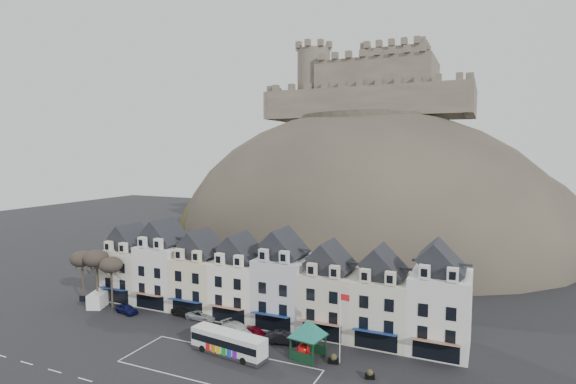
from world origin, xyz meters
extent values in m
plane|color=black|center=(0.00, 0.00, 0.00)|extent=(300.00, 300.00, 0.00)
cube|color=silver|center=(2.00, 1.25, 0.00)|extent=(22.00, 7.50, 0.01)
cube|color=silver|center=(-23.80, 16.00, 4.00)|extent=(6.80, 8.00, 8.00)
cube|color=black|center=(-23.80, 16.00, 9.20)|extent=(6.80, 5.76, 2.80)
cube|color=silver|center=(-25.30, 12.40, 8.90)|extent=(1.20, 0.80, 1.60)
cube|color=silver|center=(-22.30, 12.40, 8.90)|extent=(1.20, 0.80, 1.60)
cube|color=black|center=(-23.80, 11.97, 1.30)|extent=(5.10, 0.06, 2.20)
cube|color=navy|center=(-23.80, 11.30, 2.60)|extent=(5.10, 1.29, 0.43)
cube|color=white|center=(-17.00, 16.00, 4.60)|extent=(6.80, 8.00, 9.20)
cube|color=black|center=(-17.00, 16.00, 10.40)|extent=(6.80, 5.76, 2.80)
cube|color=white|center=(-18.50, 12.40, 10.10)|extent=(1.20, 0.80, 1.60)
cube|color=white|center=(-15.50, 12.40, 10.10)|extent=(1.20, 0.80, 1.60)
cube|color=black|center=(-17.00, 11.97, 1.30)|extent=(5.10, 0.06, 2.20)
cube|color=maroon|center=(-17.00, 11.30, 2.60)|extent=(5.10, 1.29, 0.43)
cube|color=beige|center=(-10.20, 16.00, 4.00)|extent=(6.80, 8.00, 8.00)
cube|color=black|center=(-10.20, 16.00, 9.20)|extent=(6.80, 5.76, 2.80)
cube|color=beige|center=(-11.70, 12.40, 8.90)|extent=(1.20, 0.80, 1.60)
cube|color=beige|center=(-8.70, 12.40, 8.90)|extent=(1.20, 0.80, 1.60)
cube|color=black|center=(-10.20, 11.97, 1.30)|extent=(5.10, 0.06, 2.20)
cube|color=navy|center=(-10.20, 11.30, 2.60)|extent=(5.10, 1.29, 0.43)
cube|color=white|center=(-3.40, 16.00, 4.00)|extent=(6.80, 8.00, 8.00)
cube|color=black|center=(-3.40, 16.00, 9.20)|extent=(6.80, 5.76, 2.80)
cube|color=white|center=(-4.90, 12.40, 8.90)|extent=(1.20, 0.80, 1.60)
cube|color=white|center=(-1.90, 12.40, 8.90)|extent=(1.20, 0.80, 1.60)
cube|color=black|center=(-3.40, 11.97, 1.30)|extent=(5.10, 0.06, 2.20)
cube|color=maroon|center=(-3.40, 11.30, 2.60)|extent=(5.10, 1.29, 0.43)
cube|color=silver|center=(3.40, 16.00, 4.60)|extent=(6.80, 8.00, 9.20)
cube|color=black|center=(3.40, 16.00, 10.40)|extent=(6.80, 5.76, 2.80)
cube|color=silver|center=(1.90, 12.40, 10.10)|extent=(1.20, 0.80, 1.60)
cube|color=silver|center=(4.90, 12.40, 10.10)|extent=(1.20, 0.80, 1.60)
cube|color=black|center=(3.40, 11.97, 1.30)|extent=(5.10, 0.06, 2.20)
cube|color=navy|center=(3.40, 11.30, 2.60)|extent=(5.10, 1.29, 0.43)
cube|color=beige|center=(10.20, 16.00, 4.00)|extent=(6.80, 8.00, 8.00)
cube|color=black|center=(10.20, 16.00, 9.20)|extent=(6.80, 5.76, 2.80)
cube|color=beige|center=(8.70, 12.40, 8.90)|extent=(1.20, 0.80, 1.60)
cube|color=beige|center=(11.70, 12.40, 8.90)|extent=(1.20, 0.80, 1.60)
cube|color=black|center=(10.20, 11.97, 1.30)|extent=(5.10, 0.06, 2.20)
cube|color=maroon|center=(10.20, 11.30, 2.60)|extent=(5.10, 1.29, 0.43)
cube|color=silver|center=(17.00, 16.00, 4.00)|extent=(6.80, 8.00, 8.00)
cube|color=black|center=(17.00, 16.00, 9.20)|extent=(6.80, 5.76, 2.80)
cube|color=silver|center=(15.50, 12.40, 8.90)|extent=(1.20, 0.80, 1.60)
cube|color=silver|center=(18.50, 12.40, 8.90)|extent=(1.20, 0.80, 1.60)
cube|color=black|center=(17.00, 11.97, 1.30)|extent=(5.10, 0.06, 2.20)
cube|color=navy|center=(17.00, 11.30, 2.60)|extent=(5.10, 1.29, 0.43)
cube|color=white|center=(23.80, 16.00, 4.60)|extent=(6.80, 8.00, 9.20)
cube|color=black|center=(23.80, 16.00, 10.40)|extent=(6.80, 5.76, 2.80)
cube|color=white|center=(22.30, 12.40, 10.10)|extent=(1.20, 0.80, 1.60)
cube|color=white|center=(25.30, 12.40, 10.10)|extent=(1.20, 0.80, 1.60)
cube|color=black|center=(23.80, 11.97, 1.30)|extent=(5.10, 0.06, 2.20)
cube|color=maroon|center=(23.80, 11.30, 2.60)|extent=(5.10, 1.29, 0.43)
ellipsoid|color=#3B342D|center=(0.00, 70.00, 0.00)|extent=(96.00, 76.00, 68.00)
ellipsoid|color=#262D16|center=(-22.00, 64.00, 0.00)|extent=(52.00, 44.00, 42.00)
ellipsoid|color=#3B342D|center=(24.00, 74.00, 0.00)|extent=(56.00, 48.00, 46.00)
ellipsoid|color=#262D16|center=(-4.00, 56.00, 0.00)|extent=(40.00, 28.00, 28.00)
ellipsoid|color=#3B342D|center=(10.00, 58.00, 0.00)|extent=(36.00, 28.00, 24.00)
cylinder|color=#3B342D|center=(0.00, 70.00, 31.00)|extent=(30.00, 30.00, 3.00)
cube|color=brown|center=(0.00, 66.00, 35.50)|extent=(48.00, 2.20, 7.00)
cube|color=brown|center=(0.00, 86.00, 35.50)|extent=(48.00, 2.20, 7.00)
cube|color=brown|center=(-24.00, 76.00, 35.50)|extent=(2.20, 22.00, 7.00)
cube|color=brown|center=(24.00, 76.00, 35.50)|extent=(2.20, 22.00, 7.00)
cube|color=brown|center=(2.00, 76.00, 41.00)|extent=(28.00, 18.00, 10.00)
cube|color=brown|center=(6.00, 78.00, 42.50)|extent=(14.00, 12.00, 13.00)
cylinder|color=brown|center=(-14.00, 72.00, 41.00)|extent=(8.40, 8.40, 18.00)
cylinder|color=silver|center=(6.00, 78.00, 51.50)|extent=(0.16, 0.16, 5.00)
cylinder|color=#312A1F|center=(-29.00, 10.50, 2.87)|extent=(0.32, 0.32, 5.74)
ellipsoid|color=#383028|center=(-29.00, 10.50, 6.97)|extent=(3.61, 3.61, 2.54)
cylinder|color=#312A1F|center=(-26.00, 10.50, 3.01)|extent=(0.32, 0.32, 6.02)
ellipsoid|color=#383028|center=(-26.00, 10.50, 7.31)|extent=(3.78, 3.78, 2.67)
cylinder|color=#312A1F|center=(-23.00, 10.50, 2.73)|extent=(0.32, 0.32, 5.46)
ellipsoid|color=#383028|center=(-23.00, 10.50, 6.63)|extent=(3.43, 3.43, 2.42)
cube|color=#262628|center=(1.58, 4.03, 0.31)|extent=(9.92, 3.50, 0.44)
cube|color=white|center=(1.58, 4.03, 1.60)|extent=(9.91, 3.45, 2.22)
cube|color=black|center=(1.58, 4.03, 1.72)|extent=(9.73, 3.49, 0.84)
cube|color=white|center=(1.58, 4.03, 2.60)|extent=(9.71, 3.34, 0.22)
cube|color=orange|center=(6.35, 3.41, 2.45)|extent=(0.19, 1.06, 0.25)
cylinder|color=black|center=(4.34, 2.66, 0.40)|extent=(0.88, 0.39, 0.85)
cylinder|color=black|center=(4.60, 4.64, 0.40)|extent=(0.88, 0.39, 0.85)
cylinder|color=black|center=(-1.63, 3.45, 0.40)|extent=(0.88, 0.39, 0.85)
cylinder|color=black|center=(-1.37, 5.43, 0.40)|extent=(0.88, 0.39, 0.85)
cube|color=#10311B|center=(9.13, 8.76, 1.29)|extent=(0.19, 0.19, 2.59)
cube|color=#10311B|center=(12.00, 8.28, 1.29)|extent=(0.19, 0.19, 2.59)
cube|color=#10311B|center=(8.65, 5.89, 1.29)|extent=(0.19, 0.19, 2.59)
cube|color=#10311B|center=(11.52, 5.41, 1.29)|extent=(0.19, 0.19, 2.59)
cube|color=#10311B|center=(10.33, 7.08, 2.59)|extent=(4.09, 4.09, 0.13)
cone|color=#166358|center=(10.33, 7.08, 3.55)|extent=(7.03, 7.03, 1.94)
cube|color=black|center=(10.00, 6.46, 0.24)|extent=(1.61, 1.61, 0.48)
sphere|color=#AE0B09|center=(10.00, 6.46, 1.11)|extent=(1.51, 1.51, 1.51)
cylinder|color=silver|center=(14.00, 7.40, 4.13)|extent=(0.12, 0.12, 8.25)
cube|color=red|center=(14.56, 7.30, 7.63)|extent=(1.12, 0.24, 0.72)
cube|color=white|center=(-25.50, 10.48, 1.10)|extent=(3.75, 5.23, 2.19)
cube|color=black|center=(-25.50, 10.48, 1.51)|extent=(1.86, 0.83, 0.94)
cube|color=black|center=(13.41, 7.00, 0.28)|extent=(1.20, 0.75, 0.56)
sphere|color=#262D16|center=(13.41, 7.00, 0.72)|extent=(0.78, 0.78, 0.78)
cube|color=black|center=(17.95, 5.32, 0.25)|extent=(1.10, 0.77, 0.50)
sphere|color=#262D16|center=(17.95, 5.32, 0.65)|extent=(0.70, 0.70, 0.70)
imported|color=#0C0F3E|center=(-19.19, 9.50, 0.68)|extent=(4.22, 2.41, 1.35)
imported|color=black|center=(-10.80, 12.00, 0.65)|extent=(4.05, 1.77, 1.29)
imported|color=#B1B4B9|center=(-7.73, 12.00, 0.64)|extent=(4.54, 2.17, 1.27)
imported|color=silver|center=(-0.40, 9.50, 0.75)|extent=(5.53, 3.59, 1.49)
imported|color=#600514|center=(2.14, 9.70, 0.67)|extent=(4.21, 2.84, 1.33)
imported|color=black|center=(6.09, 9.50, 0.74)|extent=(4.68, 2.37, 1.47)
camera|label=1|loc=(28.51, -39.11, 23.59)|focal=28.00mm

